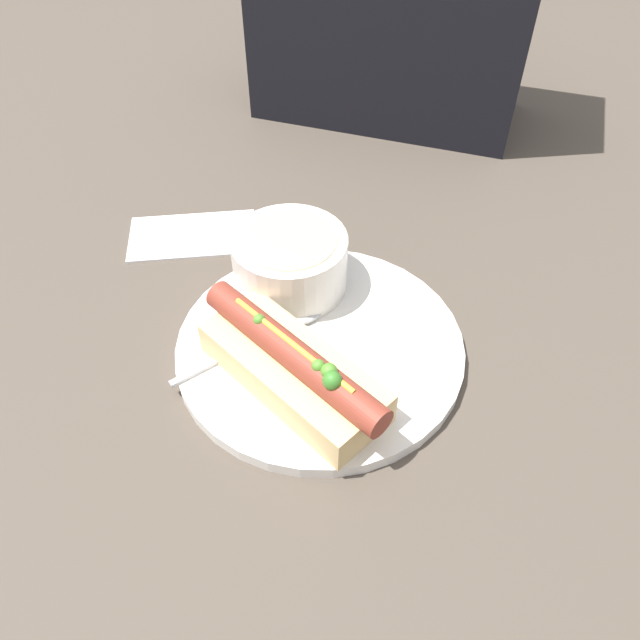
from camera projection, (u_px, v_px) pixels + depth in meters
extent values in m
plane|color=#4C4238|center=(320.00, 351.00, 0.60)|extent=(4.00, 4.00, 0.00)
cylinder|color=white|center=(320.00, 347.00, 0.60)|extent=(0.27, 0.27, 0.01)
cube|color=#E5C17F|center=(293.00, 372.00, 0.54)|extent=(0.19, 0.14, 0.03)
cylinder|color=brown|center=(292.00, 353.00, 0.53)|extent=(0.19, 0.12, 0.03)
sphere|color=#518C2D|center=(329.00, 371.00, 0.50)|extent=(0.01, 0.01, 0.01)
sphere|color=#518C2D|center=(318.00, 366.00, 0.50)|extent=(0.01, 0.01, 0.01)
sphere|color=#518C2D|center=(259.00, 320.00, 0.54)|extent=(0.01, 0.01, 0.01)
sphere|color=#387A28|center=(332.00, 380.00, 0.49)|extent=(0.02, 0.02, 0.02)
cylinder|color=gold|center=(292.00, 343.00, 0.52)|extent=(0.13, 0.07, 0.01)
cylinder|color=silver|center=(290.00, 262.00, 0.62)|extent=(0.12, 0.12, 0.06)
cylinder|color=#D1C184|center=(289.00, 245.00, 0.61)|extent=(0.09, 0.09, 0.02)
cube|color=#B7B7BC|center=(233.00, 353.00, 0.58)|extent=(0.08, 0.11, 0.00)
ellipsoid|color=#B7B7BC|center=(306.00, 314.00, 0.61)|extent=(0.04, 0.04, 0.01)
cube|color=white|center=(192.00, 234.00, 0.72)|extent=(0.16, 0.13, 0.01)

